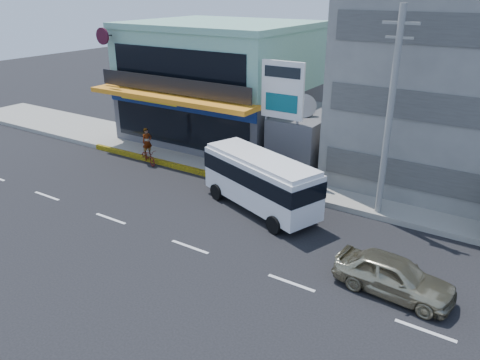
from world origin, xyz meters
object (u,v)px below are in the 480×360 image
at_px(shop_building, 221,85).
at_px(utility_pole_near, 390,116).
at_px(minibus, 260,178).
at_px(satellite_dish, 303,115).
at_px(sedan, 394,276).
at_px(billboard, 282,97).
at_px(motorcycle_rider, 148,152).

relative_size(shop_building, utility_pole_near, 1.24).
relative_size(shop_building, minibus, 1.71).
relative_size(satellite_dish, utility_pole_near, 0.15).
bearing_deg(sedan, billboard, 53.74).
xyz_separation_m(billboard, motorcycle_rider, (-8.32, -2.40, -4.15)).
bearing_deg(minibus, billboard, 105.26).
relative_size(satellite_dish, sedan, 0.34).
bearing_deg(sedan, motorcycle_rider, 77.42).
bearing_deg(billboard, motorcycle_rider, -163.91).
distance_m(billboard, utility_pole_near, 6.75).
relative_size(utility_pole_near, motorcycle_rider, 4.22).
relative_size(shop_building, motorcycle_rider, 5.24).
height_order(billboard, motorcycle_rider, billboard).
bearing_deg(satellite_dish, shop_building, 159.79).
bearing_deg(sedan, utility_pole_near, 26.92).
xyz_separation_m(satellite_dish, billboard, (-0.50, -1.80, 1.35)).
height_order(billboard, utility_pole_near, utility_pole_near).
relative_size(minibus, motorcycle_rider, 3.06).
xyz_separation_m(utility_pole_near, motorcycle_rider, (-14.82, -0.60, -4.37)).
distance_m(billboard, minibus, 5.47).
xyz_separation_m(satellite_dish, sedan, (8.43, -9.50, -2.82)).
height_order(utility_pole_near, sedan, utility_pole_near).
xyz_separation_m(satellite_dish, motorcycle_rider, (-8.82, -4.20, -2.79)).
bearing_deg(minibus, satellite_dish, 96.26).
xyz_separation_m(shop_building, billboard, (7.50, -4.75, 0.93)).
relative_size(shop_building, billboard, 1.80).
height_order(shop_building, utility_pole_near, utility_pole_near).
bearing_deg(satellite_dish, billboard, -105.52).
bearing_deg(minibus, shop_building, 133.86).
bearing_deg(utility_pole_near, sedan, -67.58).
xyz_separation_m(billboard, sedan, (8.93, -7.70, -4.18)).
height_order(billboard, minibus, billboard).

